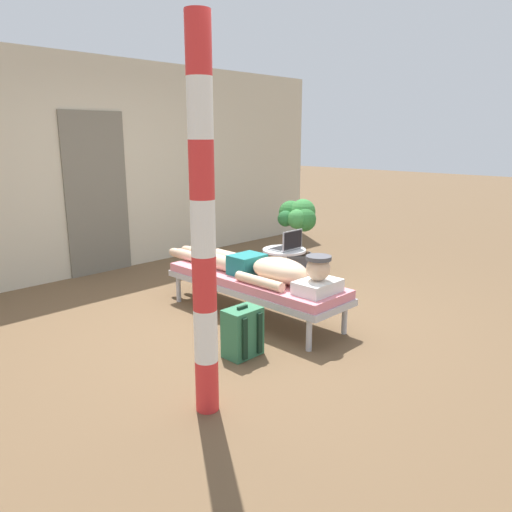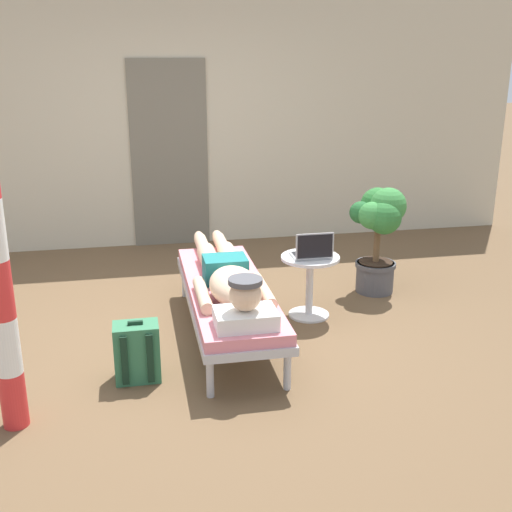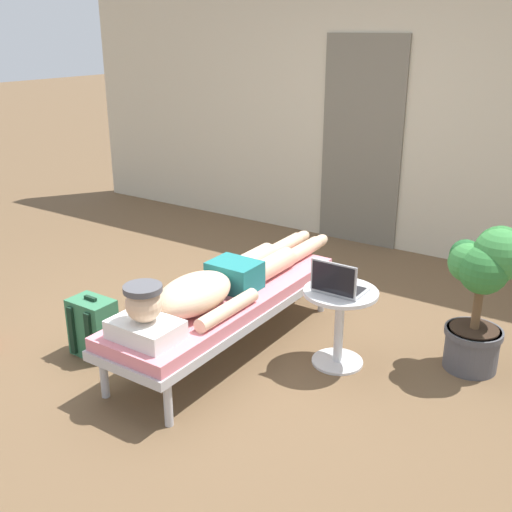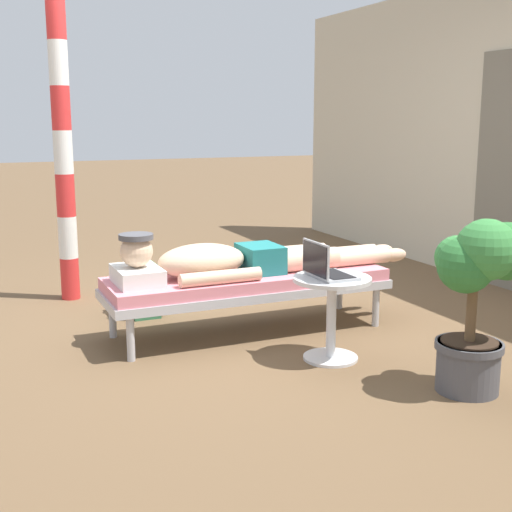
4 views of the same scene
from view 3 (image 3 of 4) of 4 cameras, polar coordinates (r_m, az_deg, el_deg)
ground_plane at (r=4.47m, az=-4.26°, el=-7.55°), size 40.00×40.00×0.00m
house_wall_back at (r=6.18m, az=12.45°, el=13.12°), size 7.60×0.20×2.70m
house_door_panel at (r=6.22m, az=9.76°, el=10.27°), size 0.84×0.03×2.04m
lounge_chair at (r=4.17m, az=-2.74°, el=-4.35°), size 0.61×1.98×0.42m
person_reclining at (r=4.02m, az=-3.66°, el=-2.62°), size 0.53×2.17×0.33m
side_table at (r=4.02m, az=7.76°, el=-5.37°), size 0.48×0.48×0.52m
laptop at (r=3.88m, az=7.58°, el=-2.65°), size 0.31×0.24×0.23m
backpack at (r=4.31m, az=-14.80°, el=-6.42°), size 0.30×0.26×0.42m
potted_plant at (r=4.08m, az=20.44°, el=-2.23°), size 0.48×0.55×0.97m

